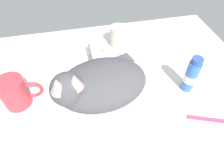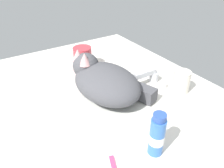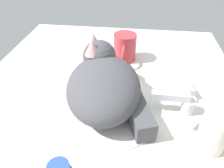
# 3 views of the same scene
# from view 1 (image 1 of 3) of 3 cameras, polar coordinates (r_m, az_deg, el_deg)

# --- Properties ---
(ground_plane) EXTENTS (1.10, 0.83, 0.03)m
(ground_plane) POSITION_cam_1_polar(r_m,az_deg,el_deg) (0.65, -2.56, -4.53)
(ground_plane) COLOR silver
(sink_basin) EXTENTS (0.33, 0.33, 0.01)m
(sink_basin) POSITION_cam_1_polar(r_m,az_deg,el_deg) (0.64, -2.62, -3.54)
(sink_basin) COLOR silver
(sink_basin) RESTS_ON ground_plane
(faucet) EXTENTS (0.14, 0.12, 0.06)m
(faucet) POSITION_cam_1_polar(r_m,az_deg,el_deg) (0.77, -5.54, 9.48)
(faucet) COLOR silver
(faucet) RESTS_ON ground_plane
(cat) EXTENTS (0.30, 0.25, 0.15)m
(cat) POSITION_cam_1_polar(r_m,az_deg,el_deg) (0.59, -4.19, 0.10)
(cat) COLOR #4C4C51
(cat) RESTS_ON sink_basin
(coffee_mug) EXTENTS (0.12, 0.08, 0.10)m
(coffee_mug) POSITION_cam_1_polar(r_m,az_deg,el_deg) (0.66, -26.05, -2.17)
(coffee_mug) COLOR #C63842
(coffee_mug) RESTS_ON ground_plane
(rinse_cup) EXTENTS (0.06, 0.06, 0.08)m
(rinse_cup) POSITION_cam_1_polar(r_m,az_deg,el_deg) (0.81, 1.72, 13.50)
(rinse_cup) COLOR silver
(rinse_cup) RESTS_ON ground_plane
(soap_dish) EXTENTS (0.09, 0.06, 0.01)m
(soap_dish) POSITION_cam_1_polar(r_m,az_deg,el_deg) (0.79, -11.57, 8.05)
(soap_dish) COLOR white
(soap_dish) RESTS_ON ground_plane
(soap_bar) EXTENTS (0.08, 0.06, 0.02)m
(soap_bar) POSITION_cam_1_polar(r_m,az_deg,el_deg) (0.78, -11.76, 9.00)
(soap_bar) COLOR silver
(soap_bar) RESTS_ON soap_dish
(toothpaste_bottle) EXTENTS (0.04, 0.04, 0.13)m
(toothpaste_bottle) POSITION_cam_1_polar(r_m,az_deg,el_deg) (0.67, 21.80, 2.33)
(toothpaste_bottle) COLOR #3870C6
(toothpaste_bottle) RESTS_ON ground_plane
(toothbrush) EXTENTS (0.14, 0.07, 0.02)m
(toothbrush) POSITION_cam_1_polar(r_m,az_deg,el_deg) (0.66, 27.88, -9.08)
(toothbrush) COLOR #D83F72
(toothbrush) RESTS_ON ground_plane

